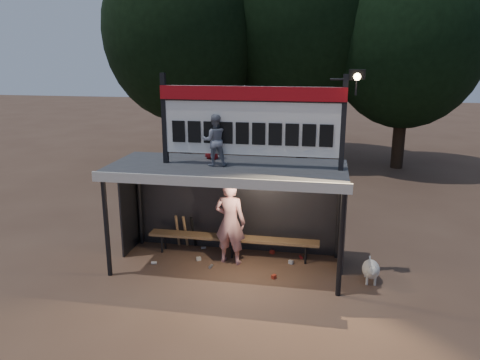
% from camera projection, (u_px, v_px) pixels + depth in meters
% --- Properties ---
extents(ground, '(80.00, 80.00, 0.00)m').
position_uv_depth(ground, '(228.00, 266.00, 10.48)').
color(ground, brown).
rests_on(ground, ground).
extents(player, '(0.77, 0.56, 1.94)m').
position_uv_depth(player, '(230.00, 222.00, 10.42)').
color(player, white).
rests_on(player, ground).
extents(child_a, '(0.61, 0.52, 1.08)m').
position_uv_depth(child_a, '(215.00, 140.00, 9.71)').
color(child_a, gray).
rests_on(child_a, dugout_shelter).
extents(child_b, '(0.46, 0.35, 0.83)m').
position_uv_depth(child_b, '(212.00, 140.00, 10.39)').
color(child_b, maroon).
rests_on(child_b, dugout_shelter).
extents(dugout_shelter, '(5.10, 2.08, 2.32)m').
position_uv_depth(dugout_shelter, '(230.00, 184.00, 10.23)').
color(dugout_shelter, '#393A3C').
rests_on(dugout_shelter, ground).
extents(scoreboard_assembly, '(4.10, 0.27, 1.99)m').
position_uv_depth(scoreboard_assembly, '(254.00, 118.00, 9.51)').
color(scoreboard_assembly, black).
rests_on(scoreboard_assembly, dugout_shelter).
extents(bench, '(4.00, 0.35, 0.48)m').
position_uv_depth(bench, '(233.00, 239.00, 10.89)').
color(bench, brown).
rests_on(bench, ground).
extents(tree_left, '(6.46, 6.46, 9.27)m').
position_uv_depth(tree_left, '(182.00, 31.00, 19.24)').
color(tree_left, black).
rests_on(tree_left, ground).
extents(tree_mid, '(7.22, 7.22, 10.36)m').
position_uv_depth(tree_mid, '(306.00, 15.00, 19.62)').
color(tree_mid, black).
rests_on(tree_mid, ground).
extents(tree_right, '(6.08, 6.08, 8.72)m').
position_uv_depth(tree_right, '(408.00, 38.00, 18.23)').
color(tree_right, black).
rests_on(tree_right, ground).
extents(dog, '(0.36, 0.81, 0.49)m').
position_uv_depth(dog, '(371.00, 269.00, 9.68)').
color(dog, silver).
rests_on(dog, ground).
extents(bats, '(0.48, 0.33, 0.84)m').
position_uv_depth(bats, '(185.00, 231.00, 11.36)').
color(bats, '#996F47').
rests_on(bats, ground).
extents(litter, '(3.36, 1.38, 0.08)m').
position_uv_depth(litter, '(239.00, 260.00, 10.68)').
color(litter, '#AE291D').
rests_on(litter, ground).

